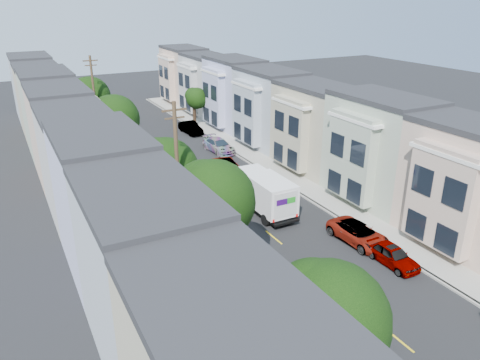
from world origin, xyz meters
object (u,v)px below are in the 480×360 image
object	(u,v)px
parked_right_c	(219,145)
tree_far_r	(196,99)
utility_pole_near	(178,177)
parked_left_d	(156,185)
parked_right_a	(392,255)
parked_right_d	(191,128)
parked_right_b	(359,234)
tree_b	(212,202)
tree_d	(114,119)
utility_pole_far	(95,101)
fedex_truck	(264,192)
lead_sedan	(228,167)
tree_a	(327,321)
tree_e	(90,97)
parked_left_b	(274,313)
parked_left_c	(199,232)
tree_c	(164,171)

from	to	relation	value
parked_right_c	tree_far_r	bearing A→B (deg)	75.49
utility_pole_near	parked_left_d	size ratio (longest dim) A/B	2.46
parked_right_a	parked_right_d	size ratio (longest dim) A/B	0.95
parked_right_b	parked_right_c	xyz separation A→B (m)	(0.00, 22.99, 0.04)
tree_b	tree_d	distance (m)	22.73
utility_pole_near	tree_b	bearing A→B (deg)	-90.02
parked_left_d	parked_right_d	world-z (taller)	parked_right_d
utility_pole_far	tree_far_r	bearing A→B (deg)	11.42
parked_right_b	parked_right_c	distance (m)	22.99
tree_far_r	fedex_truck	xyz separation A→B (m)	(-5.34, -26.60, -1.93)
lead_sedan	tree_d	bearing A→B (deg)	151.94
tree_a	utility_pole_far	world-z (taller)	utility_pole_far
tree_e	lead_sedan	bearing A→B (deg)	-63.44
fedex_truck	parked_left_b	world-z (taller)	fedex_truck
tree_far_r	fedex_truck	size ratio (longest dim) A/B	0.79
parked_right_d	parked_left_c	bearing A→B (deg)	-114.62
parked_right_b	parked_right_c	bearing A→B (deg)	86.94
fedex_truck	parked_right_d	distance (m)	24.06
tree_a	parked_left_c	distance (m)	16.65
tree_far_r	utility_pole_near	bearing A→B (deg)	-114.71
parked_right_a	parked_right_b	world-z (taller)	parked_right_b
tree_a	parked_right_d	size ratio (longest dim) A/B	1.65
fedex_truck	parked_right_c	world-z (taller)	fedex_truck
parked_left_b	parked_right_a	world-z (taller)	parked_right_a
parked_left_b	parked_left_c	bearing A→B (deg)	88.47
tree_c	parked_right_d	xyz separation A→B (m)	(11.20, 23.14, -3.96)
parked_right_b	parked_right_d	bearing A→B (deg)	86.94
fedex_truck	parked_left_c	world-z (taller)	fedex_truck
tree_d	parked_left_d	distance (m)	8.75
parked_right_a	parked_right_c	distance (m)	26.22
parked_left_b	parked_left_c	size ratio (longest dim) A/B	0.94
utility_pole_near	parked_right_c	size ratio (longest dim) A/B	2.10
tree_d	parked_right_a	xyz separation A→B (m)	(11.20, -25.82, -4.43)
tree_d	tree_far_r	distance (m)	17.50
tree_e	parked_right_c	size ratio (longest dim) A/B	1.57
tree_d	tree_far_r	world-z (taller)	tree_d
utility_pole_far	lead_sedan	distance (m)	18.08
parked_left_b	utility_pole_far	bearing A→B (deg)	90.70
tree_d	parked_right_b	bearing A→B (deg)	-63.62
parked_left_c	parked_right_d	size ratio (longest dim) A/B	0.94
tree_far_r	utility_pole_far	size ratio (longest dim) A/B	0.51
tree_e	utility_pole_near	world-z (taller)	utility_pole_near
parked_right_d	parked_right_c	bearing A→B (deg)	-93.71
utility_pole_far	utility_pole_near	bearing A→B (deg)	-90.00
tree_far_r	parked_left_d	distance (m)	22.42
utility_pole_near	fedex_truck	size ratio (longest dim) A/B	1.55
utility_pole_near	fedex_truck	xyz separation A→B (m)	(7.85, 2.06, -3.42)
parked_left_d	lead_sedan	bearing A→B (deg)	3.29
tree_far_r	parked_left_c	distance (m)	30.95
tree_a	parked_right_b	size ratio (longest dim) A/B	1.47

